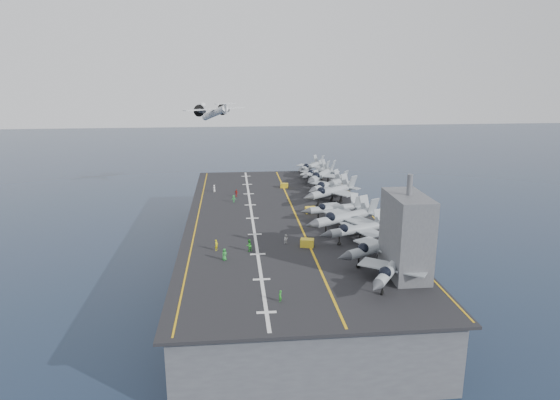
{
  "coord_description": "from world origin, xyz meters",
  "views": [
    {
      "loc": [
        -9.81,
        -96.09,
        39.95
      ],
      "look_at": [
        0.0,
        4.0,
        13.0
      ],
      "focal_mm": 32.0,
      "sensor_mm": 36.0,
      "label": 1
    }
  ],
  "objects": [
    {
      "name": "tow_cart_c",
      "position": [
        3.19,
        25.48,
        10.97
      ],
      "size": [
        2.07,
        1.53,
        1.13
      ],
      "primitive_type": null,
      "color": "gold",
      "rests_on": "flight_deck"
    },
    {
      "name": "fighter_jet_9",
      "position": [
        12.5,
        41.4,
        12.73
      ],
      "size": [
        15.2,
        16.12,
        4.66
      ],
      "primitive_type": null,
      "color": "#98A1A7",
      "rests_on": "flight_deck"
    },
    {
      "name": "crew_7",
      "position": [
        -0.84,
        -15.36,
        11.21
      ],
      "size": [
        1.17,
        1.11,
        1.62
      ],
      "primitive_type": "imported",
      "color": "silver",
      "rests_on": "flight_deck"
    },
    {
      "name": "deck_edge_stbd",
      "position": [
        18.5,
        0.0,
        10.42
      ],
      "size": [
        0.25,
        90.0,
        0.02
      ],
      "primitive_type": "cube",
      "color": "gold",
      "rests_on": "flight_deck"
    },
    {
      "name": "landing_centerline",
      "position": [
        -6.0,
        0.0,
        10.42
      ],
      "size": [
        0.5,
        90.0,
        0.02
      ],
      "primitive_type": "cube",
      "color": "silver",
      "rests_on": "flight_deck"
    },
    {
      "name": "crew_2",
      "position": [
        -7.36,
        -18.48,
        11.43
      ],
      "size": [
        1.49,
        1.38,
        2.07
      ],
      "primitive_type": "imported",
      "color": "green",
      "rests_on": "flight_deck"
    },
    {
      "name": "hull",
      "position": [
        0.0,
        0.0,
        5.0
      ],
      "size": [
        36.0,
        90.0,
        10.0
      ],
      "primitive_type": "cube",
      "color": "#56595E",
      "rests_on": "ground"
    },
    {
      "name": "transport_plane",
      "position": [
        -14.58,
        57.08,
        26.44
      ],
      "size": [
        24.33,
        22.3,
        4.75
      ],
      "primitive_type": null,
      "color": "silver"
    },
    {
      "name": "fighter_jet_1",
      "position": [
        12.5,
        -25.13,
        12.93
      ],
      "size": [
        17.43,
        15.44,
        5.06
      ],
      "primitive_type": null,
      "color": "#9097A0",
      "rests_on": "flight_deck"
    },
    {
      "name": "fighter_jet_5",
      "position": [
        12.27,
        10.33,
        13.18
      ],
      "size": [
        19.18,
        18.16,
        5.55
      ],
      "primitive_type": null,
      "color": "#A2ABB3",
      "rests_on": "flight_deck"
    },
    {
      "name": "fighter_jet_3",
      "position": [
        10.76,
        -9.69,
        13.24
      ],
      "size": [
        19.58,
        17.43,
        5.68
      ],
      "primitive_type": null,
      "color": "#9BA3AA",
      "rests_on": "flight_deck"
    },
    {
      "name": "island_superstructure",
      "position": [
        15.0,
        -30.0,
        17.9
      ],
      "size": [
        5.0,
        10.0,
        15.0
      ],
      "primitive_type": null,
      "color": "#56595E",
      "rests_on": "flight_deck"
    },
    {
      "name": "crew_4",
      "position": [
        -8.95,
        17.75,
        11.26
      ],
      "size": [
        1.23,
        1.07,
        1.71
      ],
      "primitive_type": "imported",
      "color": "#A91914",
      "rests_on": "flight_deck"
    },
    {
      "name": "crew_3",
      "position": [
        -9.63,
        12.8,
        11.2
      ],
      "size": [
        1.09,
        0.87,
        1.59
      ],
      "primitive_type": "imported",
      "color": "green",
      "rests_on": "flight_deck"
    },
    {
      "name": "fighter_jet_0",
      "position": [
        12.02,
        -33.21,
        12.88
      ],
      "size": [
        15.9,
        17.14,
        4.95
      ],
      "primitive_type": null,
      "color": "gray",
      "rests_on": "flight_deck"
    },
    {
      "name": "foul_line",
      "position": [
        3.0,
        0.0,
        10.42
      ],
      "size": [
        0.35,
        90.0,
        0.02
      ],
      "primitive_type": "cube",
      "color": "gold",
      "rests_on": "flight_deck"
    },
    {
      "name": "fighter_jet_2",
      "position": [
        11.77,
        -15.61,
        12.85
      ],
      "size": [
        16.57,
        13.93,
        4.9
      ],
      "primitive_type": null,
      "color": "#929CA2",
      "rests_on": "flight_deck"
    },
    {
      "name": "crew_6",
      "position": [
        -4.01,
        -37.18,
        11.19
      ],
      "size": [
        1.04,
        1.14,
        1.59
      ],
      "primitive_type": "imported",
      "color": "#1F8D21",
      "rests_on": "flight_deck"
    },
    {
      "name": "deck_edge_port",
      "position": [
        -17.0,
        0.0,
        10.42
      ],
      "size": [
        0.25,
        90.0,
        0.02
      ],
      "primitive_type": "cube",
      "color": "gold",
      "rests_on": "flight_deck"
    },
    {
      "name": "ground",
      "position": [
        0.0,
        0.0,
        0.0
      ],
      "size": [
        500.0,
        500.0,
        0.0
      ],
      "primitive_type": "plane",
      "color": "#142135",
      "rests_on": "ground"
    },
    {
      "name": "flight_deck",
      "position": [
        0.0,
        0.0,
        10.2
      ],
      "size": [
        38.0,
        92.0,
        0.4
      ],
      "primitive_type": "cube",
      "color": "black",
      "rests_on": "hull"
    },
    {
      "name": "fighter_jet_7",
      "position": [
        12.78,
        27.03,
        13.22
      ],
      "size": [
        17.53,
        19.51,
        5.65
      ],
      "primitive_type": null,
      "color": "gray",
      "rests_on": "flight_deck"
    },
    {
      "name": "fighter_jet_6",
      "position": [
        12.9,
        17.05,
        13.0
      ],
      "size": [
        17.56,
        17.75,
        5.2
      ],
      "primitive_type": null,
      "color": "gray",
      "rests_on": "flight_deck"
    },
    {
      "name": "fighter_jet_8",
      "position": [
        12.5,
        32.9,
        12.73
      ],
      "size": [
        15.2,
        16.12,
        4.66
      ],
      "primitive_type": null,
      "color": "#98A1A7",
      "rests_on": "flight_deck"
    },
    {
      "name": "tow_cart_a",
      "position": [
        2.55,
        -17.22,
        11.07
      ],
      "size": [
        2.53,
        1.96,
        1.35
      ],
      "primitive_type": null,
      "color": "gold",
      "rests_on": "flight_deck"
    },
    {
      "name": "tow_cart_b",
      "position": [
        6.28,
        2.67,
        11.04
      ],
      "size": [
        2.25,
        1.56,
        1.29
      ],
      "primitive_type": null,
      "color": "yellow",
      "rests_on": "flight_deck"
    },
    {
      "name": "crew_0",
      "position": [
        -11.35,
        -21.98,
        11.36
      ],
      "size": [
        1.35,
        1.35,
        1.92
      ],
      "primitive_type": "imported",
      "color": "#268C33",
      "rests_on": "flight_deck"
    },
    {
      "name": "crew_1",
      "position": [
        -12.71,
        -17.53,
        11.34
      ],
      "size": [
        1.16,
        1.34,
        1.88
      ],
      "primitive_type": "imported",
      "color": "#D4C209",
      "rests_on": "flight_deck"
    },
    {
      "name": "crew_5",
      "position": [
        -14.26,
        22.78,
        11.28
      ],
      "size": [
        0.81,
        1.12,
        1.76
      ],
      "primitive_type": "imported",
      "color": "white",
      "rests_on": "flight_deck"
    },
    {
      "name": "fighter_jet_4",
      "position": [
        10.54,
        -1.81,
        12.68
      ],
      "size": [
        14.8,
        11.53,
        4.56
      ],
      "primitive_type": null,
      "color": "gray",
      "rests_on": "flight_deck"
    }
  ]
}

